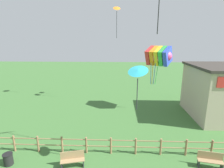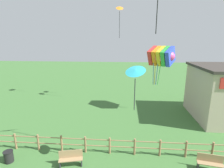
{
  "view_description": "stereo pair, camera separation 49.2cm",
  "coord_description": "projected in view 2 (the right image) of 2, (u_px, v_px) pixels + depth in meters",
  "views": [
    {
      "loc": [
        0.49,
        -2.86,
        7.61
      ],
      "look_at": [
        0.0,
        9.7,
        4.45
      ],
      "focal_mm": 28.0,
      "sensor_mm": 36.0,
      "label": 1
    },
    {
      "loc": [
        0.98,
        -2.83,
        7.61
      ],
      "look_at": [
        0.0,
        9.7,
        4.45
      ],
      "focal_mm": 28.0,
      "sensor_mm": 36.0,
      "label": 2
    }
  ],
  "objects": [
    {
      "name": "kite_rainbow_parafoil",
      "position": [
        161.0,
        56.0,
        17.92
      ],
      "size": [
        3.43,
        3.24,
        4.05
      ],
      "color": "#E54C8C"
    },
    {
      "name": "park_bench_near_fence",
      "position": [
        71.0,
        158.0,
        10.81
      ],
      "size": [
        1.51,
        0.71,
        1.0
      ],
      "color": "#9E7F56",
      "rests_on": "ground_plane"
    },
    {
      "name": "park_bench_by_building",
      "position": [
        210.0,
        162.0,
        10.42
      ],
      "size": [
        1.5,
        0.66,
        1.0
      ],
      "color": "#9E7F56",
      "rests_on": "ground_plane"
    },
    {
      "name": "wooden_fence",
      "position": [
        110.0,
        145.0,
        11.94
      ],
      "size": [
        20.48,
        0.14,
        1.19
      ],
      "color": "olive",
      "rests_on": "ground_plane"
    },
    {
      "name": "trash_bin",
      "position": [
        9.0,
        157.0,
        11.16
      ],
      "size": [
        0.6,
        0.6,
        0.76
      ],
      "color": "black",
      "rests_on": "ground_plane"
    },
    {
      "name": "kite_orange_delta",
      "position": [
        120.0,
        11.0,
        19.26
      ],
      "size": [
        0.9,
        0.8,
        3.47
      ],
      "color": "orange"
    },
    {
      "name": "kite_cyan_delta",
      "position": [
        135.0,
        72.0,
        9.07
      ],
      "size": [
        1.39,
        1.36,
        2.45
      ],
      "color": "#2DB2C6"
    }
  ]
}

